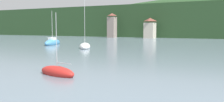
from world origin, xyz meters
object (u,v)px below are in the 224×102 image
Objects in this scene: shore_building_west at (112,26)px; sailboat_near_4 at (57,72)px; sailboat_far_8 at (52,43)px; shore_building_westcentral at (150,28)px; sailboat_far_6 at (85,46)px.

shore_building_west is 81.48m from sailboat_near_4.
shore_building_west is at bearing -9.17° from sailboat_far_8.
shore_building_westcentral is (16.39, 0.62, -1.09)m from shore_building_west.
sailboat_near_4 is at bearing -78.14° from shore_building_westcentral.
sailboat_far_6 reaches higher than sailboat_far_8.
sailboat_far_6 reaches higher than shore_building_westcentral.
sailboat_near_4 is 0.66× the size of sailboat_far_8.
sailboat_near_4 is at bearing -156.17° from sailboat_far_8.
sailboat_far_8 is (-12.72, 5.09, 0.14)m from sailboat_far_6.
sailboat_near_4 is (15.82, -75.32, -3.61)m from shore_building_westcentral.
sailboat_far_6 is 13.70m from sailboat_far_8.
sailboat_far_6 is 1.16× the size of sailboat_far_8.
sailboat_far_8 reaches higher than shore_building_westcentral.
shore_building_westcentral is 0.79× the size of sailboat_far_6.
shore_building_westcentral reaches higher than sailboat_near_4.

